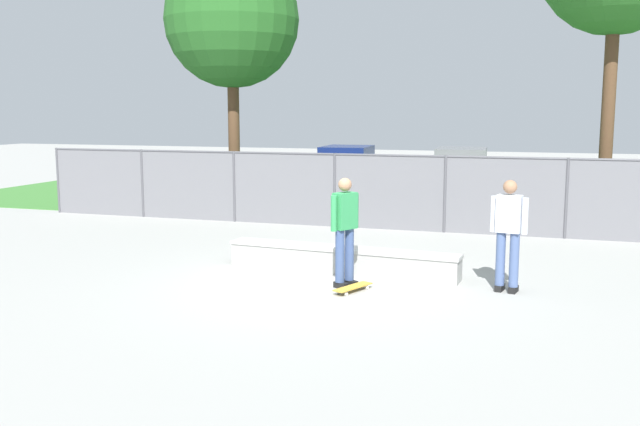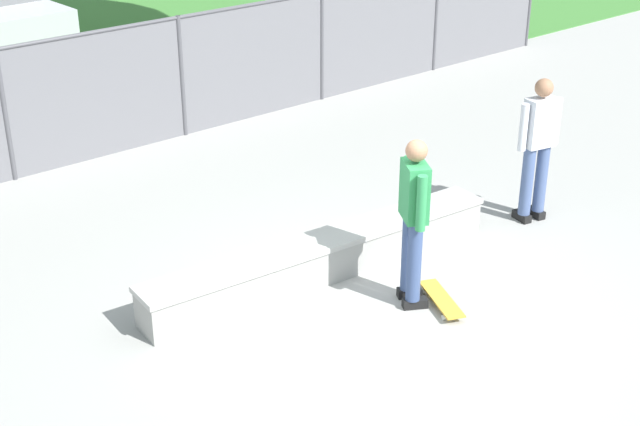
# 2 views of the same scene
# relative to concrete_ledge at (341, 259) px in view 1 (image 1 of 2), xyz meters

# --- Properties ---
(ground_plane) EXTENTS (80.00, 80.00, 0.00)m
(ground_plane) POSITION_rel_concrete_ledge_xyz_m (-0.16, -1.00, -0.24)
(ground_plane) COLOR #9E9E99
(grass_strip) EXTENTS (31.21, 20.00, 0.02)m
(grass_strip) POSITION_rel_concrete_ledge_xyz_m (-0.16, 15.09, -0.23)
(grass_strip) COLOR #3D7A33
(grass_strip) RESTS_ON ground
(concrete_ledge) EXTENTS (4.36, 0.84, 0.47)m
(concrete_ledge) POSITION_rel_concrete_ledge_xyz_m (0.00, 0.00, 0.00)
(concrete_ledge) COLOR #999993
(concrete_ledge) RESTS_ON ground
(skateboarder) EXTENTS (0.41, 0.53, 1.82)m
(skateboarder) POSITION_rel_concrete_ledge_xyz_m (0.34, -1.01, 0.77)
(skateboarder) COLOR black
(skateboarder) RESTS_ON ground
(skateboard) EXTENTS (0.50, 0.81, 0.09)m
(skateboard) POSITION_rel_concrete_ledge_xyz_m (0.55, -1.27, -0.16)
(skateboard) COLOR gold
(skateboard) RESTS_ON ground
(chainlink_fence) EXTENTS (19.28, 0.07, 1.85)m
(chainlink_fence) POSITION_rel_concrete_ledge_xyz_m (-0.16, 4.79, 0.77)
(chainlink_fence) COLOR #4C4C51
(chainlink_fence) RESTS_ON ground
(tree_near_left) EXTENTS (3.70, 3.70, 7.21)m
(tree_near_left) POSITION_rel_concrete_ledge_xyz_m (-4.90, 6.18, 5.10)
(tree_near_left) COLOR #513823
(tree_near_left) RESTS_ON ground
(car_blue) EXTENTS (2.18, 4.28, 1.66)m
(car_blue) POSITION_rel_concrete_ledge_xyz_m (-3.15, 11.72, 0.60)
(car_blue) COLOR #233D9E
(car_blue) RESTS_ON ground
(car_silver) EXTENTS (2.18, 4.28, 1.66)m
(car_silver) POSITION_rel_concrete_ledge_xyz_m (0.83, 11.61, 0.60)
(car_silver) COLOR #B7BABF
(car_silver) RESTS_ON ground
(bystander) EXTENTS (0.59, 0.34, 1.82)m
(bystander) POSITION_rel_concrete_ledge_xyz_m (2.92, -0.54, 0.77)
(bystander) COLOR black
(bystander) RESTS_ON ground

